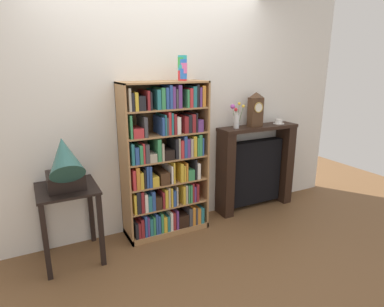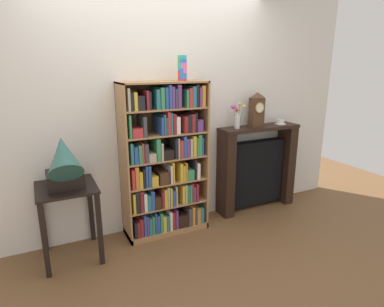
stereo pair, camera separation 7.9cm
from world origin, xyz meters
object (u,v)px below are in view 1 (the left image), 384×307
bookshelf (165,165)px  fireplace_mantel (255,168)px  mantel_clock (256,109)px  cup_stack (182,68)px  side_table_left (69,206)px  flower_vase (236,117)px  gramophone (65,164)px  teacup_with_saucer (279,122)px

bookshelf → fireplace_mantel: (1.25, 0.07, -0.24)m
bookshelf → mantel_clock: 1.30m
bookshelf → fireplace_mantel: bearing=3.3°
cup_stack → side_table_left: size_ratio=0.34×
bookshelf → fireplace_mantel: bookshelf is taller
cup_stack → flower_vase: bearing=5.4°
flower_vase → cup_stack: bearing=-174.6°
cup_stack → fireplace_mantel: bearing=4.7°
gramophone → mantel_clock: mantel_clock is taller
mantel_clock → flower_vase: (-0.27, 0.00, -0.07)m
flower_vase → teacup_with_saucer: bearing=-0.2°
fireplace_mantel → flower_vase: flower_vase is taller
side_table_left → mantel_clock: mantel_clock is taller
side_table_left → teacup_with_saucer: (2.56, 0.13, 0.55)m
bookshelf → flower_vase: bookshelf is taller
cup_stack → flower_vase: (0.72, 0.07, -0.55)m
side_table_left → gramophone: 0.43m
bookshelf → cup_stack: bearing=-4.0°
fireplace_mantel → mantel_clock: bearing=-157.1°
mantel_clock → teacup_with_saucer: mantel_clock is taller
fireplace_mantel → teacup_with_saucer: 0.65m
bookshelf → flower_vase: 1.02m
side_table_left → gramophone: (0.00, -0.09, 0.42)m
side_table_left → mantel_clock: (2.18, 0.13, 0.73)m
cup_stack → fireplace_mantel: size_ratio=0.23×
gramophone → teacup_with_saucer: size_ratio=3.93×
gramophone → mantel_clock: (2.18, 0.22, 0.30)m
fireplace_mantel → gramophone: bearing=-173.8°
fireplace_mantel → mantel_clock: size_ratio=2.61×
fireplace_mantel → teacup_with_saucer: size_ratio=7.51×
cup_stack → flower_vase: size_ratio=0.80×
fireplace_mantel → flower_vase: size_ratio=3.45×
bookshelf → cup_stack: cup_stack is taller
bookshelf → side_table_left: size_ratio=2.26×
fireplace_mantel → flower_vase: bearing=-176.6°
gramophone → teacup_with_saucer: 2.57m
mantel_clock → side_table_left: bearing=-176.6°
side_table_left → flower_vase: 2.03m
cup_stack → side_table_left: 1.70m
gramophone → teacup_with_saucer: (2.56, 0.22, 0.12)m
teacup_with_saucer → mantel_clock: bearing=-179.7°
bookshelf → teacup_with_saucer: bookshelf is taller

